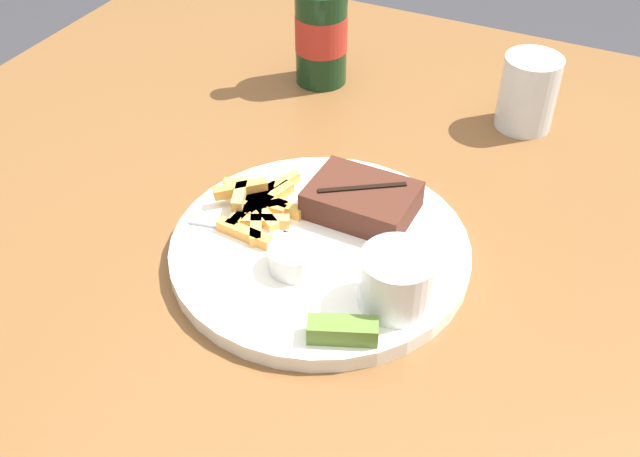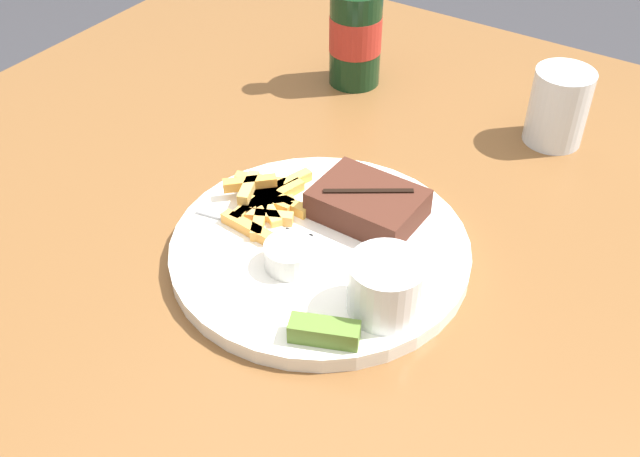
% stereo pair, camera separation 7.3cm
% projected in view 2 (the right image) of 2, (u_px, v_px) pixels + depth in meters
% --- Properties ---
extents(dining_table, '(1.22, 1.23, 0.75)m').
position_uv_depth(dining_table, '(320.00, 305.00, 0.84)').
color(dining_table, brown).
rests_on(dining_table, ground_plane).
extents(dinner_plate, '(0.31, 0.31, 0.02)m').
position_uv_depth(dinner_plate, '(320.00, 250.00, 0.78)').
color(dinner_plate, white).
rests_on(dinner_plate, dining_table).
extents(steak_portion, '(0.11, 0.08, 0.03)m').
position_uv_depth(steak_portion, '(368.00, 203.00, 0.80)').
color(steak_portion, '#472319').
rests_on(steak_portion, dinner_plate).
extents(fries_pile, '(0.11, 0.13, 0.02)m').
position_uv_depth(fries_pile, '(264.00, 201.00, 0.82)').
color(fries_pile, '#DCAD57').
rests_on(fries_pile, dinner_plate).
extents(coleslaw_cup, '(0.07, 0.07, 0.06)m').
position_uv_depth(coleslaw_cup, '(386.00, 284.00, 0.69)').
color(coleslaw_cup, white).
rests_on(coleslaw_cup, dinner_plate).
extents(dipping_sauce_cup, '(0.05, 0.05, 0.03)m').
position_uv_depth(dipping_sauce_cup, '(290.00, 254.00, 0.74)').
color(dipping_sauce_cup, silver).
rests_on(dipping_sauce_cup, dinner_plate).
extents(pickle_spear, '(0.07, 0.04, 0.02)m').
position_uv_depth(pickle_spear, '(324.00, 332.00, 0.67)').
color(pickle_spear, '#567A2D').
rests_on(pickle_spear, dinner_plate).
extents(fork_utensil, '(0.13, 0.04, 0.00)m').
position_uv_depth(fork_utensil, '(248.00, 223.00, 0.80)').
color(fork_utensil, '#B7B7BC').
rests_on(fork_utensil, dinner_plate).
extents(beer_bottle, '(0.07, 0.07, 0.22)m').
position_uv_depth(beer_bottle, '(356.00, 31.00, 1.02)').
color(beer_bottle, '#143319').
rests_on(beer_bottle, dining_table).
extents(drinking_glass, '(0.07, 0.07, 0.10)m').
position_uv_depth(drinking_glass, '(559.00, 107.00, 0.93)').
color(drinking_glass, silver).
rests_on(drinking_glass, dining_table).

